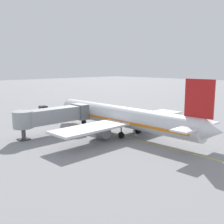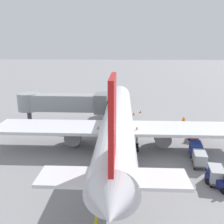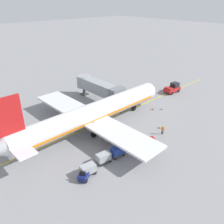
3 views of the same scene
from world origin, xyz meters
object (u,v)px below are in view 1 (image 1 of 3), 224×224
Objects in this scene: pushback_tractor at (45,111)px; baggage_cart_front at (163,124)px; ground_crew_wing_walker at (128,116)px; baggage_tug_trailing at (193,130)px; jet_bridge at (52,116)px; baggage_cart_second_in_train at (173,126)px; safety_cone_wing_tip at (119,119)px; safety_cone_nose_left at (84,120)px; baggage_cart_third_in_train at (190,128)px; parked_airliner at (123,117)px; baggage_tug_lead at (146,120)px; safety_cone_nose_right at (84,118)px.

pushback_tractor reaches higher than baggage_cart_front.
ground_crew_wing_walker is (10.66, -18.68, -0.15)m from pushback_tractor.
jet_bridge is at bearing 136.30° from baggage_tug_trailing.
jet_bridge reaches higher than baggage_cart_second_in_train.
pushback_tractor is at bearing 106.01° from baggage_tug_trailing.
baggage_cart_front is 5.02× the size of safety_cone_wing_tip.
baggage_cart_third_in_train is at bearing -73.17° from safety_cone_nose_left.
safety_cone_wing_tip is at bearing 93.45° from baggage_cart_third_in_train.
pushback_tractor is at bearing 64.19° from jet_bridge.
baggage_cart_second_in_train is 5.02× the size of safety_cone_nose_left.
parked_airliner is 12.95m from jet_bridge.
baggage_tug_lead is at bearing 78.55° from baggage_cart_second_in_train.
safety_cone_nose_right is at bearing 102.98° from baggage_tug_trailing.
baggage_cart_third_in_train is 1.75× the size of ground_crew_wing_walker.
safety_cone_wing_tip is (-1.19, 18.27, -0.42)m from baggage_tug_trailing.
baggage_tug_trailing is 0.66m from baggage_cart_third_in_train.
baggage_cart_second_in_train reaches higher than safety_cone_nose_right.
baggage_tug_trailing reaches higher than baggage_cart_front.
jet_bridge reaches higher than pushback_tractor.
parked_airliner reaches higher than jet_bridge.
baggage_cart_second_in_train and baggage_cart_third_in_train have the same top height.
safety_cone_nose_left is at bearing 107.98° from baggage_cart_second_in_train.
jet_bridge is 24.88× the size of safety_cone_nose_left.
safety_cone_nose_left is (-7.10, 23.64, -0.42)m from baggage_tug_trailing.
baggage_tug_lead is 1.64× the size of ground_crew_wing_walker.
safety_cone_nose_right is at bearing 117.51° from baggage_tug_lead.
safety_cone_wing_tip is (5.90, -5.37, 0.00)m from safety_cone_nose_left.
baggage_tug_lead is (19.75, -5.82, -2.74)m from jet_bridge.
parked_airliner reaches higher than baggage_cart_second_in_train.
parked_airliner is 12.86m from safety_cone_wing_tip.
safety_cone_wing_tip is (17.57, 0.34, -3.17)m from jet_bridge.
baggage_cart_third_in_train reaches higher than safety_cone_nose_right.
jet_bridge is 17.86m from safety_cone_wing_tip.
ground_crew_wing_walker is (0.45, 16.93, 0.24)m from baggage_tug_trailing.
pushback_tractor is 1.62× the size of baggage_tug_lead.
baggage_cart_front and baggage_cart_second_in_train have the same top height.
parked_airliner is at bearing -102.85° from safety_cone_nose_right.
parked_airliner is 13.43× the size of baggage_tug_lead.
safety_cone_wing_tip is (-0.79, 11.75, -0.66)m from baggage_cart_front.
parked_airliner is 13.24m from baggage_tug_trailing.
baggage_cart_second_in_train is (18.08, -14.06, -2.51)m from jet_bridge.
baggage_cart_second_in_train reaches higher than safety_cone_nose_left.
baggage_cart_third_in_train is at bearing -87.32° from baggage_cart_front.
jet_bridge is 23.04m from baggage_cart_second_in_train.
pushback_tractor is (-0.72, 26.71, -2.09)m from parked_airliner.
ground_crew_wing_walker is at bearing -2.99° from jet_bridge.
ground_crew_wing_walker reaches higher than baggage_tug_trailing.
pushback_tractor is at bearing 115.50° from baggage_tug_lead.
safety_cone_nose_right is (12.97, 7.20, -3.17)m from jet_bridge.
safety_cone_nose_right is at bearing -67.11° from pushback_tractor.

